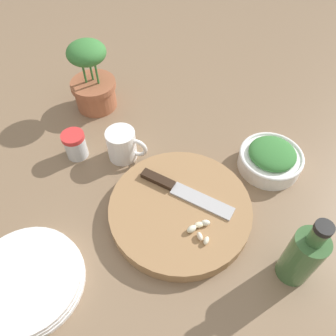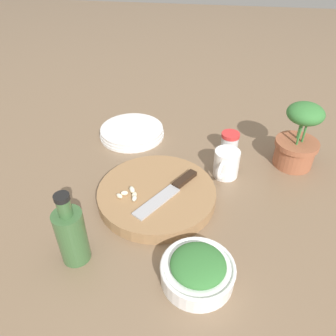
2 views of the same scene
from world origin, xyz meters
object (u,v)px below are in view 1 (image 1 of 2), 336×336
cutting_board (180,210)px  potted_herb (92,81)px  oil_bottle (303,256)px  coffee_mug (123,145)px  herb_bowl (271,158)px  spice_jar (75,145)px  plate_stack (26,280)px  garlic_cloves (199,230)px  chef_knife (180,190)px

cutting_board → potted_herb: size_ratio=1.55×
oil_bottle → potted_herb: size_ratio=0.91×
cutting_board → coffee_mug: (-0.13, 0.18, 0.02)m
cutting_board → herb_bowl: bearing=29.4°
potted_herb → herb_bowl: bearing=-29.1°
spice_jar → potted_herb: potted_herb is taller
coffee_mug → plate_stack: (-0.17, -0.32, -0.03)m
plate_stack → garlic_cloves: bearing=13.5°
garlic_cloves → plate_stack: (-0.34, -0.08, -0.03)m
garlic_cloves → potted_herb: size_ratio=0.28×
garlic_cloves → chef_knife: bearing=108.2°
herb_bowl → potted_herb: potted_herb is taller
plate_stack → oil_bottle: (0.52, 0.00, 0.06)m
coffee_mug → herb_bowl: bearing=-7.6°
plate_stack → potted_herb: bearing=81.0°
spice_jar → oil_bottle: (0.47, -0.33, 0.04)m
coffee_mug → oil_bottle: 0.47m
garlic_cloves → oil_bottle: bearing=-23.3°
chef_knife → garlic_cloves: garlic_cloves is taller
cutting_board → potted_herb: bearing=120.3°
chef_knife → spice_jar: spice_jar is taller
garlic_cloves → potted_herb: 0.52m
plate_stack → herb_bowl: bearing=27.2°
herb_bowl → potted_herb: (-0.45, 0.25, 0.06)m
chef_knife → coffee_mug: 0.19m
potted_herb → garlic_cloves: bearing=-59.9°
chef_knife → potted_herb: size_ratio=1.02×
cutting_board → potted_herb: 0.45m
chef_knife → coffee_mug: bearing=-104.1°
cutting_board → coffee_mug: size_ratio=3.06×
garlic_cloves → plate_stack: size_ratio=0.26×
spice_jar → plate_stack: bearing=-98.9°
cutting_board → plate_stack: 0.34m
oil_bottle → spice_jar: bearing=145.0°
plate_stack → oil_bottle: size_ratio=1.20×
cutting_board → herb_bowl: size_ratio=2.02×
chef_knife → oil_bottle: oil_bottle is taller
coffee_mug → potted_herb: bearing=113.7°
cutting_board → garlic_cloves: bearing=-61.1°
potted_herb → chef_knife: bearing=-56.8°
potted_herb → plate_stack: bearing=-99.0°
cutting_board → coffee_mug: 0.22m
chef_knife → spice_jar: bearing=-88.4°
coffee_mug → potted_herb: (-0.09, 0.20, 0.05)m
coffee_mug → oil_bottle: (0.35, -0.32, 0.03)m
garlic_cloves → herb_bowl: 0.27m
garlic_cloves → coffee_mug: coffee_mug is taller
cutting_board → spice_jar: 0.32m
cutting_board → potted_herb: (-0.22, 0.38, 0.07)m
cutting_board → herb_bowl: herb_bowl is taller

